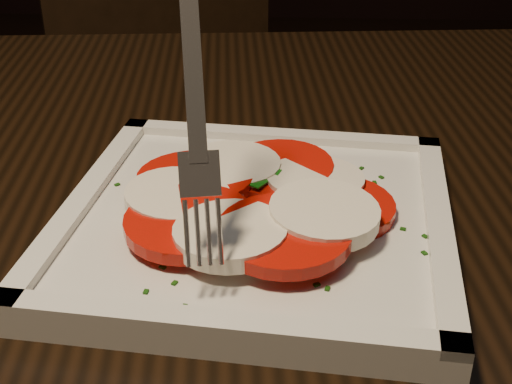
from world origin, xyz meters
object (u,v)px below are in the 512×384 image
at_px(table, 247,313).
at_px(plate, 256,223).
at_px(fork, 192,70).
at_px(chair, 176,87).

xyz_separation_m(table, plate, (0.01, -0.04, 0.11)).
bearing_deg(plate, table, 101.89).
bearing_deg(fork, plate, 32.86).
bearing_deg(chair, fork, -102.50).
height_order(table, plate, plate).
height_order(table, chair, chair).
bearing_deg(table, chair, 102.76).
distance_m(table, chair, 0.82).
relative_size(chair, plate, 3.90).
distance_m(plate, fork, 0.12).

